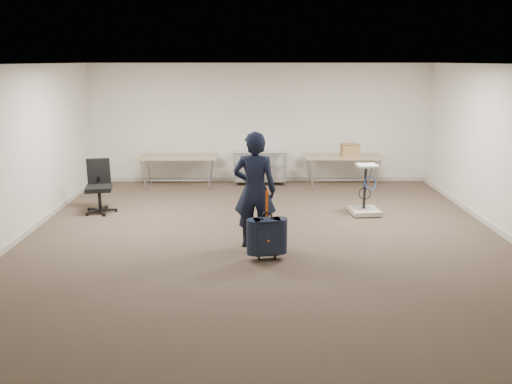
{
  "coord_description": "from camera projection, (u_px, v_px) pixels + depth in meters",
  "views": [
    {
      "loc": [
        -0.2,
        -7.34,
        2.85
      ],
      "look_at": [
        -0.14,
        0.3,
        0.83
      ],
      "focal_mm": 35.0,
      "sensor_mm": 36.0,
      "label": 1
    }
  ],
  "objects": [
    {
      "name": "ground",
      "position": [
        265.0,
        248.0,
        7.83
      ],
      "size": [
        9.0,
        9.0,
        0.0
      ],
      "primitive_type": "plane",
      "color": "#433428",
      "rests_on": "ground"
    },
    {
      "name": "room_shell",
      "position": [
        263.0,
        218.0,
        9.15
      ],
      "size": [
        8.0,
        9.0,
        9.0
      ],
      "color": "silver",
      "rests_on": "ground"
    },
    {
      "name": "folding_table_left",
      "position": [
        178.0,
        158.0,
        11.46
      ],
      "size": [
        1.8,
        0.75,
        0.73
      ],
      "color": "#8B7355",
      "rests_on": "ground"
    },
    {
      "name": "folding_table_right",
      "position": [
        343.0,
        158.0,
        11.49
      ],
      "size": [
        1.8,
        0.75,
        0.73
      ],
      "color": "#8B7355",
      "rests_on": "ground"
    },
    {
      "name": "wire_shelf",
      "position": [
        260.0,
        166.0,
        11.77
      ],
      "size": [
        1.22,
        0.47,
        0.8
      ],
      "color": "silver",
      "rests_on": "ground"
    },
    {
      "name": "person",
      "position": [
        255.0,
        190.0,
        7.68
      ],
      "size": [
        0.72,
        0.52,
        1.83
      ],
      "primitive_type": "imported",
      "rotation": [
        0.0,
        0.0,
        3.02
      ],
      "color": "black",
      "rests_on": "ground"
    },
    {
      "name": "suitcase",
      "position": [
        267.0,
        237.0,
        7.29
      ],
      "size": [
        0.41,
        0.28,
        1.05
      ],
      "color": "black",
      "rests_on": "ground"
    },
    {
      "name": "office_chair",
      "position": [
        100.0,
        196.0,
        9.62
      ],
      "size": [
        0.62,
        0.62,
        1.02
      ],
      "color": "black",
      "rests_on": "ground"
    },
    {
      "name": "equipment_cart",
      "position": [
        365.0,
        201.0,
        9.49
      ],
      "size": [
        0.57,
        0.57,
        0.97
      ],
      "color": "silver",
      "rests_on": "ground"
    },
    {
      "name": "cardboard_box",
      "position": [
        350.0,
        150.0,
        11.34
      ],
      "size": [
        0.4,
        0.31,
        0.29
      ],
      "primitive_type": "cube",
      "rotation": [
        0.0,
        0.0,
        0.04
      ],
      "color": "#A4824C",
      "rests_on": "folding_table_right"
    }
  ]
}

